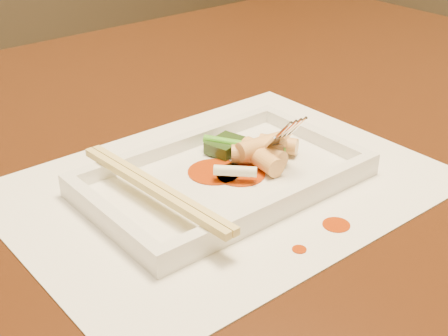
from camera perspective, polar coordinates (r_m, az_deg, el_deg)
table at (r=0.72m, az=-4.27°, el=-5.37°), size 1.40×0.90×0.75m
placemat at (r=0.60m, az=0.00°, el=-1.59°), size 0.40×0.30×0.00m
sauce_splatter_a at (r=0.54m, az=10.23°, el=-5.13°), size 0.02×0.02×0.00m
sauce_splatter_b at (r=0.51m, az=6.90°, el=-7.39°), size 0.01×0.01×0.00m
plate_base at (r=0.59m, az=0.00°, el=-1.19°), size 0.26×0.16×0.01m
plate_rim_far at (r=0.64m, az=-4.21°, el=2.20°), size 0.26×0.01×0.01m
plate_rim_near at (r=0.54m, az=5.00°, el=-3.16°), size 0.26×0.01×0.01m
plate_rim_left at (r=0.53m, az=-10.47°, el=-4.34°), size 0.01×0.14×0.01m
plate_rim_right at (r=0.66m, az=8.30°, el=3.00°), size 0.01×0.14×0.01m
veg_piece at (r=0.63m, az=0.15°, el=2.08°), size 0.04×0.04×0.01m
scallion_white at (r=0.58m, az=1.04°, el=-0.28°), size 0.04×0.04×0.01m
scallion_green at (r=0.62m, az=1.82°, el=2.08°), size 0.05×0.08×0.01m
chopstick_a at (r=0.54m, az=-6.73°, el=-1.92°), size 0.02×0.20×0.01m
chopstick_b at (r=0.54m, az=-6.03°, el=-1.65°), size 0.02×0.20×0.01m
fork at (r=0.61m, az=4.02°, el=7.86°), size 0.09×0.10×0.14m
sauce_blob_0 at (r=0.60m, az=-0.87°, el=-0.34°), size 0.05×0.05×0.00m
sauce_blob_1 at (r=0.59m, az=1.52°, el=-0.58°), size 0.05×0.05×0.00m
rice_cake_0 at (r=0.60m, az=3.41°, el=0.89°), size 0.02×0.05×0.02m
rice_cake_1 at (r=0.61m, az=3.05°, el=1.27°), size 0.05×0.05×0.02m
rice_cake_2 at (r=0.61m, az=3.40°, el=2.00°), size 0.05×0.03×0.02m
rice_cake_3 at (r=0.61m, az=3.62°, el=1.37°), size 0.02×0.05×0.02m
rice_cake_4 at (r=0.63m, az=4.99°, el=2.17°), size 0.03×0.04×0.02m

